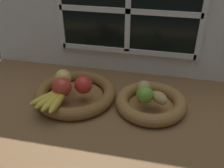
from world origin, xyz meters
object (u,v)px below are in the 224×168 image
object	(u,v)px
fruit_bowl_left	(75,93)
apple_golden_left	(63,78)
potato_small	(159,98)
lime_near	(145,94)
chili_pepper	(154,97)
apple_red_right	(83,85)
apple_red_front	(62,87)
banana_bunch_front	(53,99)
potato_oblong	(144,87)
fruit_bowl_right	(151,103)

from	to	relation	value
fruit_bowl_left	apple_golden_left	size ratio (longest dim) A/B	4.83
potato_small	lime_near	distance (cm)	5.61
apple_golden_left	chili_pepper	xyz separation A→B (cm)	(38.45, -2.40, -2.57)
apple_red_right	lime_near	xyz separation A→B (cm)	(24.63, -1.12, -0.37)
apple_red_front	banana_bunch_front	xyz separation A→B (cm)	(-1.69, -5.17, -2.32)
potato_small	lime_near	bearing A→B (deg)	-173.33
potato_small	lime_near	xyz separation A→B (cm)	(-5.47, -0.64, 1.07)
banana_bunch_front	potato_oblong	bearing A→B (deg)	22.87
apple_red_right	chili_pepper	world-z (taller)	apple_red_right
fruit_bowl_right	apple_golden_left	xyz separation A→B (cm)	(-37.24, 1.36, 6.23)
apple_red_front	apple_red_right	distance (cm)	8.49
apple_red_right	apple_golden_left	world-z (taller)	apple_red_right
apple_red_front	potato_oblong	distance (cm)	32.60
banana_bunch_front	potato_small	size ratio (longest dim) A/B	2.22
apple_red_front	apple_golden_left	distance (cm)	7.89
fruit_bowl_right	lime_near	xyz separation A→B (cm)	(-2.44, -3.66, 5.99)
apple_red_right	apple_golden_left	distance (cm)	10.89
fruit_bowl_right	chili_pepper	distance (cm)	3.99
banana_bunch_front	lime_near	size ratio (longest dim) A/B	2.57
apple_red_front	chili_pepper	bearing A→B (deg)	8.05
apple_red_front	potato_small	bearing A→B (deg)	4.69
fruit_bowl_left	potato_oblong	bearing A→B (deg)	5.30
apple_red_right	banana_bunch_front	size ratio (longest dim) A/B	0.43
fruit_bowl_left	lime_near	xyz separation A→B (cm)	(29.48, -3.66, 6.00)
apple_red_front	lime_near	world-z (taller)	apple_red_front
apple_red_front	chili_pepper	distance (cm)	36.45
apple_red_front	banana_bunch_front	distance (cm)	5.91
potato_small	banana_bunch_front	bearing A→B (deg)	-168.17
lime_near	apple_red_right	bearing A→B (deg)	177.39
fruit_bowl_right	apple_golden_left	bearing A→B (deg)	177.91
apple_red_right	potato_oblong	size ratio (longest dim) A/B	1.02
apple_red_front	chili_pepper	size ratio (longest dim) A/B	0.59
apple_red_right	fruit_bowl_right	bearing A→B (deg)	5.36
apple_red_front	potato_small	xyz separation A→B (cm)	(37.79, 3.10, -1.66)
banana_bunch_front	apple_golden_left	bearing A→B (deg)	93.54
fruit_bowl_left	apple_red_front	xyz separation A→B (cm)	(-2.84, -6.13, 6.58)
lime_near	fruit_bowl_left	bearing A→B (deg)	172.92
fruit_bowl_right	potato_small	size ratio (longest dim) A/B	3.70
banana_bunch_front	lime_near	xyz separation A→B (cm)	(34.01, 7.63, 1.74)
apple_golden_left	potato_small	size ratio (longest dim) A/B	0.93
fruit_bowl_right	apple_golden_left	distance (cm)	37.78
apple_red_right	chili_pepper	xyz separation A→B (cm)	(28.28, 1.51, -2.69)
apple_red_front	potato_small	size ratio (longest dim) A/B	1.02
fruit_bowl_left	potato_small	xyz separation A→B (cm)	(34.95, -3.02, 4.92)
fruit_bowl_right	potato_small	bearing A→B (deg)	-45.00
apple_golden_left	lime_near	xyz separation A→B (cm)	(34.80, -5.02, -0.24)
potato_small	apple_red_front	bearing A→B (deg)	-175.31
banana_bunch_front	lime_near	distance (cm)	34.90
fruit_bowl_right	potato_oblong	bearing A→B (deg)	142.13
apple_red_right	apple_golden_left	bearing A→B (deg)	159.00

